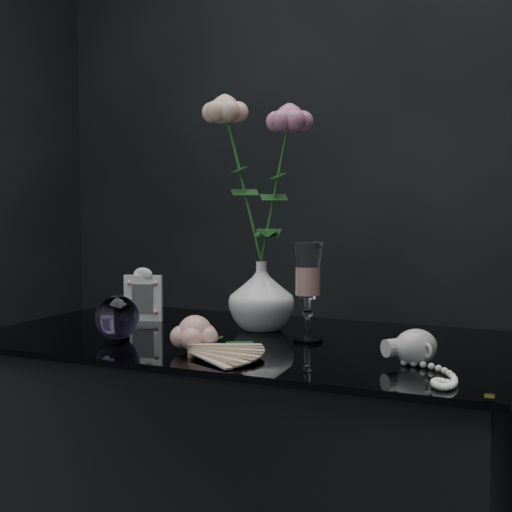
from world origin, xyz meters
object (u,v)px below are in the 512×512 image
at_px(wine_glass, 308,292).
at_px(picture_frame, 143,294).
at_px(vase, 261,296).
at_px(paperweight, 117,317).
at_px(loose_rose, 195,333).
at_px(pearl_jar, 416,345).

distance_m(wine_glass, picture_frame, 0.43).
height_order(vase, wine_glass, wine_glass).
relative_size(picture_frame, paperweight, 1.40).
distance_m(wine_glass, loose_rose, 0.23).
distance_m(vase, wine_glass, 0.16).
xyz_separation_m(vase, pearl_jar, (0.36, -0.19, -0.04)).
xyz_separation_m(wine_glass, loose_rose, (-0.15, -0.17, -0.06)).
bearing_deg(vase, pearl_jar, -27.74).
bearing_deg(loose_rose, vase, 87.73).
height_order(picture_frame, pearl_jar, picture_frame).
bearing_deg(wine_glass, picture_frame, 169.23).
bearing_deg(vase, wine_glass, -31.82).
relative_size(picture_frame, loose_rose, 0.64).
bearing_deg(paperweight, wine_glass, 20.78).
relative_size(vase, pearl_jar, 0.66).
bearing_deg(pearl_jar, paperweight, -136.89).
relative_size(paperweight, pearl_jar, 0.40).
bearing_deg(vase, paperweight, -134.46).
bearing_deg(loose_rose, paperweight, 170.94).
bearing_deg(loose_rose, picture_frame, 139.45).
distance_m(vase, paperweight, 0.30).
bearing_deg(pearl_jar, wine_glass, -164.40).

